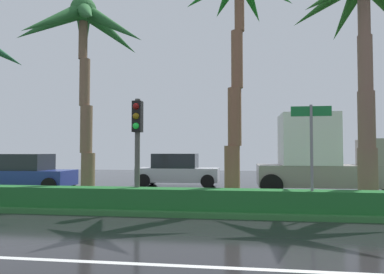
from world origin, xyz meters
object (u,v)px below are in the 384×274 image
at_px(palm_tree_centre_left, 238,11).
at_px(car_in_traffic_leading, 26,173).
at_px(traffic_signal_median_left, 137,132).
at_px(palm_tree_centre, 364,18).
at_px(street_name_sign, 311,143).
at_px(box_truck_lead, 331,158).
at_px(palm_tree_mid_left, 84,39).
at_px(car_in_traffic_second, 177,170).

distance_m(palm_tree_centre_left, car_in_traffic_leading, 12.16).
bearing_deg(traffic_signal_median_left, car_in_traffic_leading, 144.34).
relative_size(palm_tree_centre_left, car_in_traffic_leading, 1.87).
xyz_separation_m(palm_tree_centre, street_name_sign, (-2.01, -1.67, -4.04)).
bearing_deg(palm_tree_centre_left, box_truck_lead, 48.23).
bearing_deg(palm_tree_mid_left, car_in_traffic_second, 73.73).
height_order(palm_tree_centre_left, car_in_traffic_leading, palm_tree_centre_left).
xyz_separation_m(street_name_sign, car_in_traffic_leading, (-12.03, 5.30, -1.25)).
relative_size(car_in_traffic_leading, box_truck_lead, 0.67).
xyz_separation_m(palm_tree_centre, car_in_traffic_leading, (-14.05, 3.64, -5.30)).
relative_size(palm_tree_centre_left, street_name_sign, 2.69).
relative_size(palm_tree_centre, car_in_traffic_second, 1.80).
distance_m(palm_tree_centre, car_in_traffic_second, 11.26).
bearing_deg(palm_tree_mid_left, palm_tree_centre_left, -0.37).
height_order(palm_tree_mid_left, car_in_traffic_second, palm_tree_mid_left).
bearing_deg(palm_tree_centre_left, palm_tree_centre, 4.91).
xyz_separation_m(palm_tree_mid_left, car_in_traffic_leading, (-4.67, 3.95, -4.95)).
relative_size(palm_tree_mid_left, palm_tree_centre_left, 0.88).
bearing_deg(palm_tree_mid_left, traffic_signal_median_left, -24.34).
bearing_deg(street_name_sign, palm_tree_centre, 39.61).
distance_m(palm_tree_centre_left, palm_tree_centre, 4.06).
height_order(palm_tree_mid_left, car_in_traffic_leading, palm_tree_mid_left).
distance_m(car_in_traffic_second, box_truck_lead, 7.73).
relative_size(palm_tree_centre, traffic_signal_median_left, 2.34).
bearing_deg(palm_tree_centre, box_truck_lead, 91.64).
bearing_deg(street_name_sign, car_in_traffic_leading, 156.22).
bearing_deg(car_in_traffic_leading, street_name_sign, -23.78).
height_order(palm_tree_centre_left, street_name_sign, palm_tree_centre_left).
bearing_deg(street_name_sign, palm_tree_mid_left, 169.58).
bearing_deg(car_in_traffic_second, palm_tree_mid_left, -106.27).
xyz_separation_m(car_in_traffic_leading, car_in_traffic_second, (6.71, 3.06, 0.00)).
distance_m(palm_tree_centre_left, traffic_signal_median_left, 5.16).
relative_size(palm_tree_centre_left, car_in_traffic_second, 1.87).
xyz_separation_m(palm_tree_centre_left, car_in_traffic_second, (-3.30, 7.05, -5.63)).
bearing_deg(box_truck_lead, palm_tree_mid_left, -154.85).
height_order(street_name_sign, car_in_traffic_second, street_name_sign).
height_order(palm_tree_mid_left, palm_tree_centre, palm_tree_centre).
relative_size(traffic_signal_median_left, car_in_traffic_second, 0.77).
relative_size(palm_tree_mid_left, traffic_signal_median_left, 2.14).
bearing_deg(street_name_sign, box_truck_lead, 71.59).
relative_size(street_name_sign, car_in_traffic_second, 0.70).
height_order(palm_tree_mid_left, box_truck_lead, palm_tree_mid_left).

